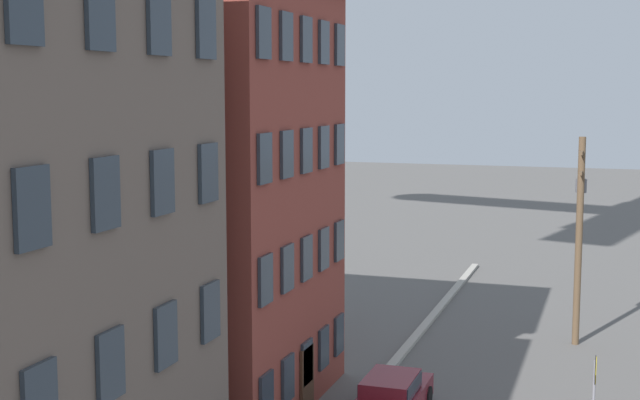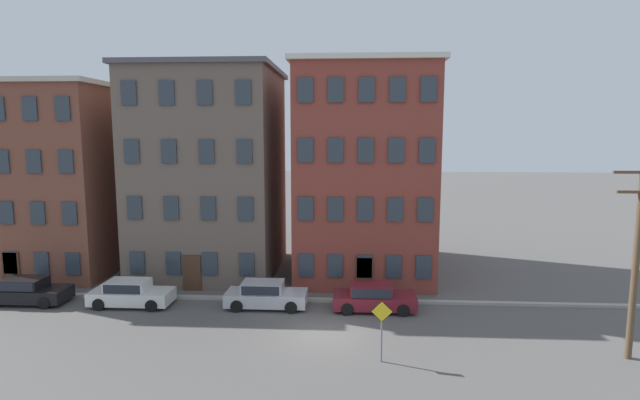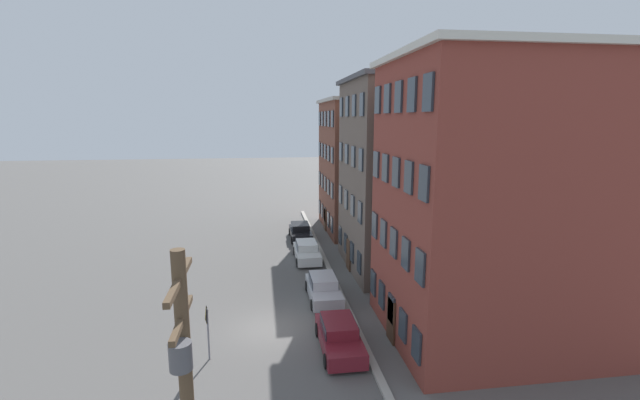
{
  "view_description": "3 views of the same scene",
  "coord_description": "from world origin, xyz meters",
  "views": [
    {
      "loc": [
        -23.94,
        -3.23,
        10.33
      ],
      "look_at": [
        0.06,
        4.82,
        7.21
      ],
      "focal_mm": 50.0,
      "sensor_mm": 36.0,
      "label": 1
    },
    {
      "loc": [
        1.22,
        -22.67,
        9.48
      ],
      "look_at": [
        -0.37,
        3.36,
        5.95
      ],
      "focal_mm": 28.0,
      "sensor_mm": 36.0,
      "label": 2
    },
    {
      "loc": [
        21.08,
        -0.28,
        10.94
      ],
      "look_at": [
        0.61,
        2.59,
        6.97
      ],
      "focal_mm": 24.0,
      "sensor_mm": 36.0,
      "label": 3
    }
  ],
  "objects": [
    {
      "name": "kerb_strip",
      "position": [
        0.0,
        4.5,
        0.08
      ],
      "size": [
        56.0,
        0.36,
        0.16
      ],
      "primitive_type": "cube",
      "color": "#9E998E",
      "rests_on": "ground_plane"
    },
    {
      "name": "car_maroon",
      "position": [
        2.5,
        3.26,
        0.75
      ],
      "size": [
        4.4,
        1.92,
        1.43
      ],
      "color": "maroon",
      "rests_on": "ground_plane"
    },
    {
      "name": "apartment_midblock",
      "position": [
        -8.25,
        10.73,
        6.88
      ],
      "size": [
        9.42,
        9.98,
        13.73
      ],
      "color": "#66564C",
      "rests_on": "ground_plane"
    },
    {
      "name": "caution_sign",
      "position": [
        2.57,
        -2.85,
        1.76
      ],
      "size": [
        0.92,
        0.08,
        2.64
      ],
      "color": "slate",
      "rests_on": "ground_plane"
    },
    {
      "name": "apartment_far",
      "position": [
        2.09,
        11.75,
        6.95
      ],
      "size": [
        9.12,
        12.03,
        13.87
      ],
      "color": "brown",
      "rests_on": "ground_plane"
    },
    {
      "name": "ground_plane",
      "position": [
        0.0,
        0.0,
        0.0
      ],
      "size": [
        200.0,
        200.0,
        0.0
      ],
      "primitive_type": "plane",
      "color": "#565451"
    },
    {
      "name": "car_silver",
      "position": [
        -3.37,
        3.36,
        0.75
      ],
      "size": [
        4.4,
        1.92,
        1.43
      ],
      "color": "#B7B7BC",
      "rests_on": "ground_plane"
    },
    {
      "name": "car_black",
      "position": [
        -16.79,
        3.2,
        0.75
      ],
      "size": [
        4.4,
        1.92,
        1.43
      ],
      "color": "black",
      "rests_on": "ground_plane"
    },
    {
      "name": "apartment_corner",
      "position": [
        -19.6,
        11.83,
        6.38
      ],
      "size": [
        10.42,
        12.19,
        12.73
      ],
      "color": "brown",
      "rests_on": "ground_plane"
    },
    {
      "name": "car_white",
      "position": [
        -10.83,
        3.16,
        0.75
      ],
      "size": [
        4.4,
        1.92,
        1.43
      ],
      "color": "silver",
      "rests_on": "ground_plane"
    }
  ]
}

